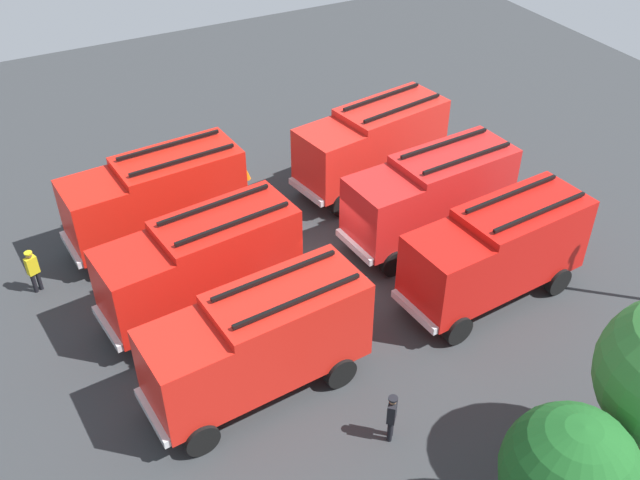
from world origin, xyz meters
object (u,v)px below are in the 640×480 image
object	(u,v)px
firefighter_2	(396,131)
firefighter_3	(392,415)
traffic_cone_0	(246,173)
fire_truck_2	(431,194)
tree_1	(569,473)
fire_truck_1	(156,196)
fire_truck_5	(258,341)
firefighter_0	(33,269)
fire_truck_0	(372,143)
fire_truck_4	(497,250)
fire_truck_3	(201,262)
firefighter_1	(231,165)

from	to	relation	value
firefighter_2	firefighter_3	xyz separation A→B (m)	(9.65, 14.96, 0.06)
traffic_cone_0	fire_truck_2	bearing A→B (deg)	122.17
fire_truck_2	tree_1	distance (m)	14.09
firefighter_3	tree_1	world-z (taller)	tree_1
traffic_cone_0	fire_truck_1	bearing A→B (deg)	29.73
fire_truck_1	firefighter_2	size ratio (longest dim) A/B	4.36
fire_truck_5	traffic_cone_0	bearing A→B (deg)	-115.59
firefighter_0	firefighter_2	bearing A→B (deg)	-101.27
traffic_cone_0	tree_1	bearing A→B (deg)	89.07
fire_truck_0	fire_truck_4	world-z (taller)	same
fire_truck_4	tree_1	distance (m)	10.36
fire_truck_0	fire_truck_5	distance (m)	13.16
firefighter_2	fire_truck_2	bearing A→B (deg)	94.66
fire_truck_4	firefighter_2	bearing A→B (deg)	-109.33
fire_truck_3	firefighter_2	world-z (taller)	fire_truck_3
firefighter_2	firefighter_0	bearing A→B (deg)	36.61
fire_truck_1	fire_truck_4	size ratio (longest dim) A/B	1.00
fire_truck_3	firefighter_0	size ratio (longest dim) A/B	4.11
fire_truck_5	firefighter_3	world-z (taller)	fire_truck_5
fire_truck_3	firefighter_2	bearing A→B (deg)	-158.05
fire_truck_2	firefighter_1	world-z (taller)	fire_truck_2
fire_truck_2	fire_truck_4	xyz separation A→B (m)	(0.01, 4.15, 0.00)
fire_truck_3	firefighter_3	world-z (taller)	fire_truck_3
fire_truck_3	fire_truck_4	world-z (taller)	same
firefighter_3	firefighter_2	bearing A→B (deg)	99.78
traffic_cone_0	fire_truck_4	bearing A→B (deg)	112.24
fire_truck_1	fire_truck_2	xyz separation A→B (m)	(-9.80, 4.93, 0.00)
fire_truck_0	fire_truck_3	distance (m)	10.77
fire_truck_0	fire_truck_3	xyz separation A→B (m)	(9.74, 4.61, 0.00)
firefighter_2	traffic_cone_0	world-z (taller)	firefighter_2
fire_truck_5	traffic_cone_0	distance (m)	13.13
fire_truck_5	firefighter_3	xyz separation A→B (m)	(-2.66, 3.58, -1.15)
firefighter_0	tree_1	xyz separation A→B (m)	(-9.76, 16.99, 2.42)
fire_truck_0	firefighter_0	xyz separation A→B (m)	(15.03, 0.72, -1.13)
fire_truck_5	firefighter_1	distance (m)	12.92
fire_truck_4	traffic_cone_0	size ratio (longest dim) A/B	12.12
fire_truck_4	firefighter_1	xyz separation A→B (m)	(5.55, -11.99, -1.26)
fire_truck_1	fire_truck_2	distance (m)	10.97
firefighter_0	traffic_cone_0	distance (m)	10.80
fire_truck_1	tree_1	distance (m)	18.58
fire_truck_2	traffic_cone_0	distance (m)	9.34
fire_truck_5	firefighter_1	xyz separation A→B (m)	(-3.89, -12.26, -1.26)
fire_truck_4	fire_truck_5	distance (m)	9.44
fire_truck_3	firefighter_3	bearing A→B (deg)	102.93
fire_truck_1	fire_truck_4	world-z (taller)	same
fire_truck_0	fire_truck_1	bearing A→B (deg)	-10.67
fire_truck_2	fire_truck_5	distance (m)	10.42
fire_truck_5	firefighter_0	xyz separation A→B (m)	(5.53, -8.38, -1.13)
fire_truck_2	fire_truck_5	size ratio (longest dim) A/B	1.00
fire_truck_5	tree_1	size ratio (longest dim) A/B	1.44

